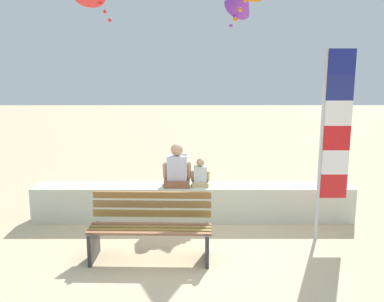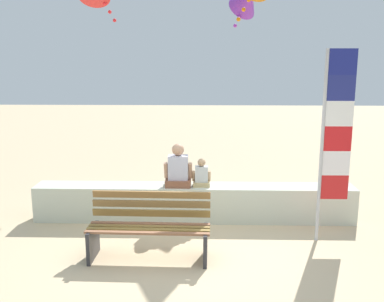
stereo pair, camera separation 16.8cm
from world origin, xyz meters
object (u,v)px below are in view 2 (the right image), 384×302
(person_adult, at_px, (178,170))
(kite_purple, at_px, (247,0))
(park_bench, at_px, (149,228))
(flag_banner, at_px, (333,134))
(person_child, at_px, (201,175))

(person_adult, height_order, kite_purple, kite_purple)
(person_adult, bearing_deg, park_bench, -102.31)
(person_adult, bearing_deg, kite_purple, 64.91)
(person_adult, bearing_deg, flag_banner, -19.71)
(person_adult, relative_size, flag_banner, 0.25)
(person_adult, distance_m, kite_purple, 4.42)
(kite_purple, bearing_deg, person_adult, -115.09)
(person_child, height_order, kite_purple, kite_purple)
(park_bench, bearing_deg, flag_banner, 13.51)
(park_bench, distance_m, flag_banner, 2.96)
(kite_purple, bearing_deg, park_bench, -111.04)
(kite_purple, bearing_deg, person_child, -108.37)
(person_adult, distance_m, person_child, 0.41)
(park_bench, height_order, person_adult, person_adult)
(kite_purple, bearing_deg, flag_banner, -75.68)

